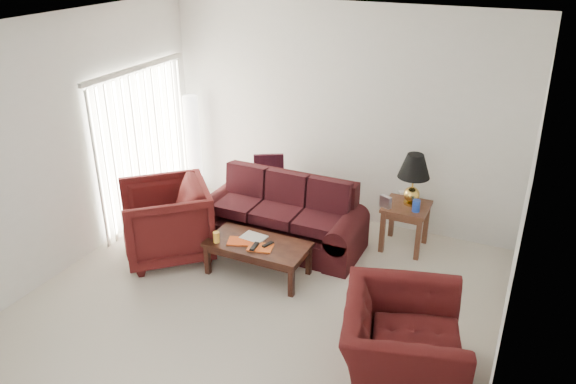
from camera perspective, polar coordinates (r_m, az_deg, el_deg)
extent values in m
plane|color=beige|center=(6.37, -3.30, -11.58)|extent=(5.00, 5.00, 0.00)
cube|color=silver|center=(8.04, -14.47, 4.51)|extent=(0.10, 2.00, 2.16)
cube|color=black|center=(8.01, -1.96, 2.34)|extent=(0.47, 0.39, 0.44)
cube|color=silver|center=(7.17, 9.88, -0.99)|extent=(0.16, 0.11, 0.15)
cylinder|color=#1C3FB8|center=(7.14, 12.90, -1.37)|extent=(0.12, 0.12, 0.15)
cube|color=silver|center=(7.48, 11.69, -0.04)|extent=(0.17, 0.18, 0.05)
imported|color=#410F0F|center=(7.21, -12.29, -2.91)|extent=(1.49, 1.49, 0.97)
imported|color=#3B0D0D|center=(5.37, 11.51, -14.79)|extent=(1.34, 1.45, 0.80)
cube|color=#E04916|center=(6.73, -4.94, -5.00)|extent=(0.33, 0.29, 0.02)
cube|color=silver|center=(6.80, -3.51, -4.61)|extent=(0.31, 0.25, 0.02)
cube|color=#DE541A|center=(6.59, -2.83, -5.65)|extent=(0.32, 0.27, 0.02)
cube|color=black|center=(6.57, -3.43, -5.53)|extent=(0.07, 0.19, 0.02)
cube|color=black|center=(6.61, -2.07, -5.33)|extent=(0.09, 0.16, 0.02)
cylinder|color=#FFB438|center=(6.73, -7.29, -4.57)|extent=(0.09, 0.09, 0.13)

